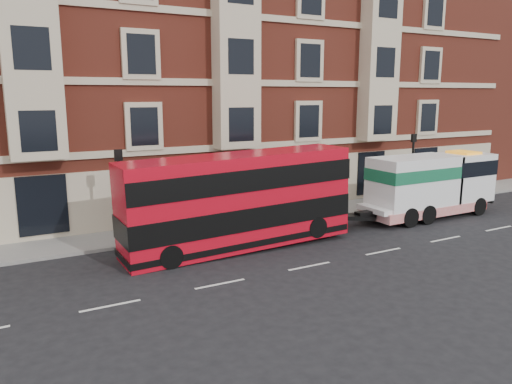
# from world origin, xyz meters

# --- Properties ---
(ground) EXTENTS (120.00, 120.00, 0.00)m
(ground) POSITION_xyz_m (0.00, 0.00, 0.00)
(ground) COLOR black
(ground) RESTS_ON ground
(sidewalk) EXTENTS (90.00, 3.00, 0.15)m
(sidewalk) POSITION_xyz_m (0.00, 7.50, 0.07)
(sidewalk) COLOR slate
(sidewalk) RESTS_ON ground
(victorian_terrace) EXTENTS (45.00, 12.00, 20.40)m
(victorian_terrace) POSITION_xyz_m (0.50, 15.00, 10.07)
(victorian_terrace) COLOR maroon
(victorian_terrace) RESTS_ON ground
(filler_east) EXTENTS (18.00, 10.00, 19.00)m
(filler_east) POSITION_xyz_m (32.00, 14.00, 9.43)
(filler_east) COLOR maroon
(filler_east) RESTS_ON ground
(lamp_post_west) EXTENTS (0.35, 0.15, 4.35)m
(lamp_post_west) POSITION_xyz_m (-6.00, 6.20, 2.68)
(lamp_post_west) COLOR black
(lamp_post_west) RESTS_ON sidewalk
(lamp_post_east) EXTENTS (0.35, 0.15, 4.35)m
(lamp_post_east) POSITION_xyz_m (12.00, 6.20, 2.68)
(lamp_post_east) COLOR black
(lamp_post_east) RESTS_ON sidewalk
(double_decker_bus) EXTENTS (10.60, 2.43, 4.29)m
(double_decker_bus) POSITION_xyz_m (-1.43, 3.56, 2.27)
(double_decker_bus) COLOR red
(double_decker_bus) RESTS_ON ground
(tow_truck) EXTENTS (8.49, 2.51, 3.54)m
(tow_truck) POSITION_xyz_m (10.63, 3.56, 1.88)
(tow_truck) COLOR white
(tow_truck) RESTS_ON ground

